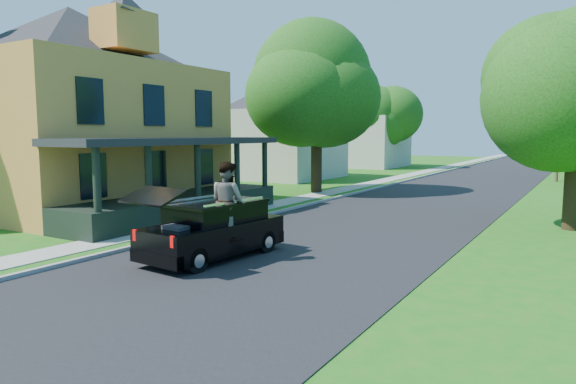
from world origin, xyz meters
The scene contains 14 objects.
ground centered at (0.00, 0.00, 0.00)m, with size 140.00×140.00×0.00m, color #146414.
street centered at (0.00, 20.00, 0.00)m, with size 8.00×120.00×0.02m, color black.
curb centered at (-4.05, 20.00, 0.00)m, with size 0.15×120.00×0.12m, color gray.
sidewalk centered at (-5.60, 20.00, 0.00)m, with size 1.30×120.00×0.03m, color #9D9C95.
front_walk centered at (-9.50, 6.00, 0.00)m, with size 6.50×1.20×0.03m, color #9D9C95.
main_house centered at (-12.80, 5.99, 4.92)m, with size 15.56×15.56×10.10m.
neighbor_house_mid centered at (-13.50, 24.00, 4.19)m, with size 12.78×12.78×8.30m.
neighbor_house_far centered at (-13.50, 40.00, 4.19)m, with size 12.78×12.78×8.30m.
black_suv centered at (-1.40, 1.50, 0.77)m, with size 2.02×4.46×2.02m.
skateboarder centered at (-0.89, 1.50, 1.56)m, with size 1.17×1.03×2.03m.
skateboard centered at (-1.04, 1.36, 0.40)m, with size 0.56×0.64×0.73m.
tree_left_mid centered at (-6.35, 16.62, 6.01)m, with size 8.25×8.03×9.54m.
tree_left_far centered at (-10.94, 38.83, 5.15)m, with size 6.18×6.17×8.30m.
utility_pole_far centered at (4.86, 30.96, 3.69)m, with size 1.44×0.26×7.12m.
Camera 1 is at (7.13, -8.87, 3.26)m, focal length 32.00 mm.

